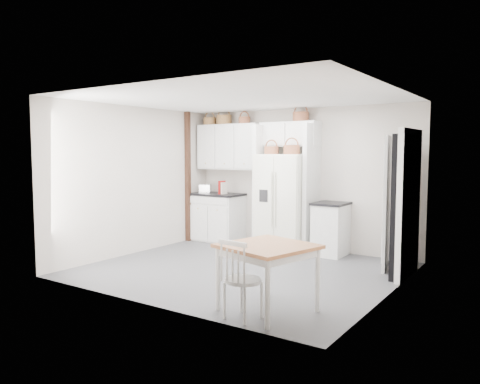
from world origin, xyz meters
The scene contains 28 objects.
floor centered at (0.00, 0.00, 0.00)m, with size 4.50×4.50×0.00m, color #4A4B52.
ceiling centered at (0.00, 0.00, 2.60)m, with size 4.50×4.50×0.00m, color white.
wall_back centered at (0.00, 2.00, 1.30)m, with size 4.50×4.50×0.00m, color #BFB4AA.
wall_left centered at (-2.25, 0.00, 1.30)m, with size 4.00×4.00×0.00m, color #BFB4AA.
wall_right centered at (2.25, 0.00, 1.30)m, with size 4.00×4.00×0.00m, color #BFB4AA.
refrigerator centered at (-0.15, 1.63, 0.88)m, with size 0.91×0.73×1.76m, color white.
base_cab_left centered at (-1.72, 1.70, 0.46)m, with size 1.00×0.63×0.92m, color silver.
base_cab_right centered at (0.74, 1.70, 0.44)m, with size 0.50×0.61×0.89m, color silver.
dining_table centered at (1.27, -1.39, 0.38)m, with size 0.92×0.92×0.76m, color #A95D2D.
windsor_chair centered at (1.18, -1.75, 0.42)m, with size 0.41×0.37×0.84m, color silver.
counter_left centered at (-1.72, 1.70, 0.95)m, with size 1.04×0.67×0.04m, color black.
counter_right centered at (0.74, 1.70, 0.91)m, with size 0.54×0.65×0.04m, color black.
toaster centered at (-2.04, 1.71, 1.05)m, with size 0.23×0.14×0.16m, color silver.
cookbook_red centered at (-1.55, 1.62, 1.10)m, with size 0.04×0.17×0.26m, color #99100E.
cookbook_cream centered at (-1.50, 1.62, 1.08)m, with size 0.03×0.16×0.23m, color beige.
basket_upper_a centered at (-2.01, 1.83, 2.43)m, with size 0.27×0.27×0.15m, color brown.
basket_upper_b centered at (-1.65, 1.83, 2.44)m, with size 0.32×0.32×0.19m, color brown.
basket_upper_c centered at (-1.16, 1.83, 2.42)m, with size 0.23×0.23×0.14m, color brown.
basket_bridge_b centered at (0.06, 1.83, 2.44)m, with size 0.30×0.30×0.17m, color brown.
basket_fridge_a centered at (-0.37, 1.53, 1.83)m, with size 0.27×0.27×0.14m, color brown.
basket_fridge_b centered at (0.04, 1.53, 1.84)m, with size 0.30×0.30×0.16m, color brown.
upper_cabinet centered at (-1.50, 1.83, 1.90)m, with size 1.40×0.34×0.90m, color silver.
bridge_cabinet centered at (-0.15, 1.83, 2.12)m, with size 1.12×0.34×0.45m, color silver.
fridge_panel_left centered at (-0.66, 1.70, 1.15)m, with size 0.08×0.60×2.30m, color silver.
fridge_panel_right centered at (0.36, 1.70, 1.15)m, with size 0.08×0.60×2.30m, color silver.
trim_post centered at (-2.20, 1.35, 1.30)m, with size 0.09×0.09×2.60m, color black.
doorway_void centered at (2.16, 1.00, 1.02)m, with size 0.18×0.85×2.05m, color black.
door_slab centered at (1.80, 1.33, 1.02)m, with size 0.80×0.04×2.05m, color white.
Camera 1 is at (3.90, -5.88, 1.81)m, focal length 35.00 mm.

